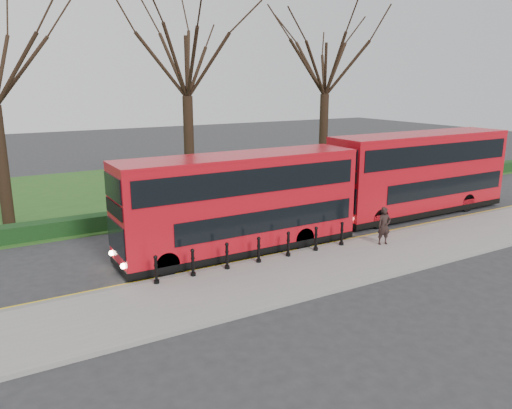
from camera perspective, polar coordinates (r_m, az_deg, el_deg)
ground at (r=21.12m, az=-1.76°, el=-5.90°), size 120.00×120.00×0.00m
pavement at (r=18.69m, az=2.69°, el=-8.38°), size 60.00×4.00×0.15m
kerb at (r=20.28m, az=-0.40°, el=-6.53°), size 60.00×0.25×0.16m
grass_verge at (r=34.56m, az=-13.77°, el=1.62°), size 60.00×18.00×0.06m
hedge at (r=26.91m, az=-8.73°, el=-0.78°), size 60.00×0.90×0.80m
yellow_line_outer at (r=20.54m, az=-0.82°, el=-6.46°), size 60.00×0.10×0.01m
yellow_line_inner at (r=20.71m, az=-1.10°, el=-6.29°), size 60.00×0.10×0.01m
tree_mid at (r=29.79m, az=-7.98°, el=16.08°), size 7.35×7.35×11.48m
tree_right at (r=34.88m, az=7.97°, el=15.71°), size 7.33×7.33×11.45m
bollard_row at (r=19.84m, az=0.31°, el=-5.24°), size 8.62×0.15×1.00m
bus_lead at (r=21.06m, az=-1.85°, el=0.06°), size 10.57×2.43×4.20m
bus_rear at (r=28.76m, az=18.21°, el=3.36°), size 11.13×2.56×4.43m
pedestrian at (r=22.61m, az=14.44°, el=-2.38°), size 0.69×0.54×1.67m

